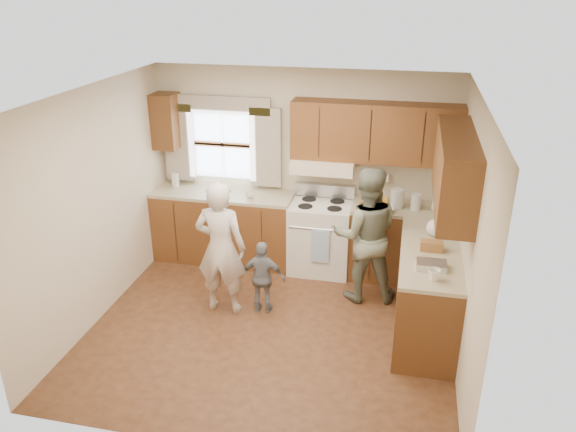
% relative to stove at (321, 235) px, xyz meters
% --- Properties ---
extents(room, '(3.80, 3.80, 3.80)m').
position_rel_stove_xyz_m(room, '(-0.30, -1.44, 0.78)').
color(room, '#412414').
rests_on(room, ground).
extents(kitchen_fixtures, '(3.80, 2.25, 2.15)m').
position_rel_stove_xyz_m(kitchen_fixtures, '(0.32, -0.36, 0.37)').
color(kitchen_fixtures, '#4D2D10').
rests_on(kitchen_fixtures, ground).
extents(stove, '(0.76, 0.67, 1.07)m').
position_rel_stove_xyz_m(stove, '(0.00, 0.00, 0.00)').
color(stove, silver).
rests_on(stove, ground).
extents(woman_left, '(0.57, 0.37, 1.54)m').
position_rel_stove_xyz_m(woman_left, '(-0.91, -1.19, 0.30)').
color(woman_left, beige).
rests_on(woman_left, ground).
extents(woman_right, '(0.87, 0.74, 1.60)m').
position_rel_stove_xyz_m(woman_right, '(0.60, -0.59, 0.33)').
color(woman_right, '#243C25').
rests_on(woman_right, ground).
extents(child, '(0.51, 0.22, 0.86)m').
position_rel_stove_xyz_m(child, '(-0.46, -1.14, -0.04)').
color(child, gray).
rests_on(child, ground).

